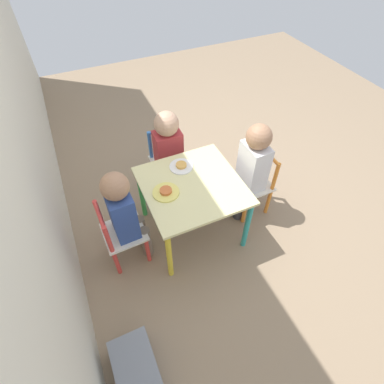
% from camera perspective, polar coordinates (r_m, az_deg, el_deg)
% --- Properties ---
extents(ground_plane, '(6.00, 6.00, 0.00)m').
position_cam_1_polar(ground_plane, '(2.28, 0.00, -6.96)').
color(ground_plane, '#8C755B').
extents(kids_table, '(0.62, 0.62, 0.48)m').
position_cam_1_polar(kids_table, '(1.96, 0.00, 0.11)').
color(kids_table, beige).
rests_on(kids_table, ground_plane).
extents(chair_red, '(0.27, 0.27, 0.51)m').
position_cam_1_polar(chair_red, '(2.00, -13.40, -7.90)').
color(chair_red, silver).
rests_on(chair_red, ground_plane).
extents(chair_blue, '(0.27, 0.27, 0.51)m').
position_cam_1_polar(chair_blue, '(2.42, -4.66, 5.76)').
color(chair_blue, silver).
rests_on(chair_blue, ground_plane).
extents(chair_orange, '(0.27, 0.27, 0.51)m').
position_cam_1_polar(chair_orange, '(2.28, 11.71, 1.42)').
color(chair_orange, silver).
rests_on(chair_orange, ground_plane).
extents(child_back, '(0.21, 0.22, 0.76)m').
position_cam_1_polar(child_back, '(1.84, -12.74, -3.64)').
color(child_back, '#7A6B5B').
rests_on(child_back, ground_plane).
extents(child_right, '(0.23, 0.20, 0.73)m').
position_cam_1_polar(child_right, '(2.25, -4.46, 8.60)').
color(child_right, '#38383D').
rests_on(child_right, ground_plane).
extents(child_front, '(0.20, 0.22, 0.79)m').
position_cam_1_polar(child_front, '(2.10, 11.29, 5.12)').
color(child_front, '#38383D').
rests_on(child_front, ground_plane).
extents(plate_back, '(0.17, 0.17, 0.03)m').
position_cam_1_polar(plate_back, '(1.86, -4.99, 0.03)').
color(plate_back, '#EADB66').
rests_on(plate_back, kids_table).
extents(plate_right, '(0.16, 0.16, 0.03)m').
position_cam_1_polar(plate_right, '(2.02, -2.07, 4.95)').
color(plate_right, white).
rests_on(plate_right, kids_table).
extents(storage_bin, '(0.33, 0.21, 0.16)m').
position_cam_1_polar(storage_bin, '(1.84, -10.54, -30.24)').
color(storage_bin, slate).
rests_on(storage_bin, ground_plane).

